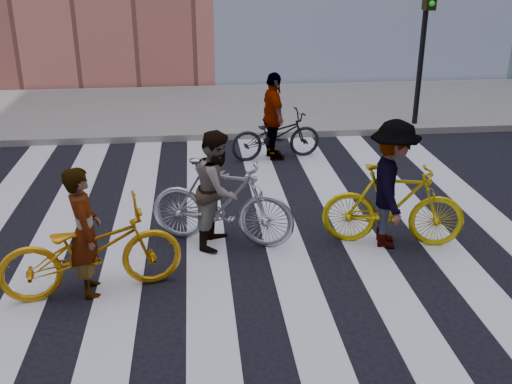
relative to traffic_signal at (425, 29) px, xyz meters
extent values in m
plane|color=black|center=(-4.40, -5.32, -2.28)|extent=(100.00, 100.00, 0.00)
cube|color=gray|center=(-4.40, 2.18, -2.20)|extent=(100.00, 5.00, 0.15)
cube|color=silver|center=(-7.15, -5.32, -2.27)|extent=(0.55, 10.00, 0.01)
cube|color=silver|center=(-6.05, -5.32, -2.27)|extent=(0.55, 10.00, 0.01)
cube|color=silver|center=(-4.95, -5.32, -2.27)|extent=(0.55, 10.00, 0.01)
cube|color=silver|center=(-3.85, -5.32, -2.27)|extent=(0.55, 10.00, 0.01)
cube|color=silver|center=(-2.75, -5.32, -2.27)|extent=(0.55, 10.00, 0.01)
cube|color=silver|center=(-1.65, -5.32, -2.27)|extent=(0.55, 10.00, 0.01)
cube|color=silver|center=(-0.55, -5.32, -2.27)|extent=(0.55, 10.00, 0.01)
cylinder|color=black|center=(0.00, 0.08, -0.68)|extent=(0.12, 0.12, 3.20)
sphere|color=#0CCC26|center=(0.00, -0.22, 0.54)|extent=(0.12, 0.12, 0.12)
imported|color=orange|center=(-6.33, -6.37, -1.72)|extent=(2.25, 1.19, 1.12)
imported|color=#ABADB5|center=(-4.72, -5.23, -1.66)|extent=(2.13, 1.23, 1.24)
imported|color=gold|center=(-2.35, -5.51, -1.69)|extent=(2.03, 0.97, 1.18)
imported|color=black|center=(-3.47, -1.64, -1.80)|extent=(1.90, 0.94, 0.95)
imported|color=slate|center=(-6.38, -6.37, -1.48)|extent=(0.50, 0.66, 1.61)
imported|color=slate|center=(-4.77, -5.23, -1.45)|extent=(0.86, 0.97, 1.65)
imported|color=slate|center=(-2.40, -5.51, -1.38)|extent=(0.91, 1.28, 1.80)
imported|color=slate|center=(-3.52, -1.64, -1.42)|extent=(0.59, 1.06, 1.72)
camera|label=1|loc=(-5.04, -12.86, 1.59)|focal=42.00mm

